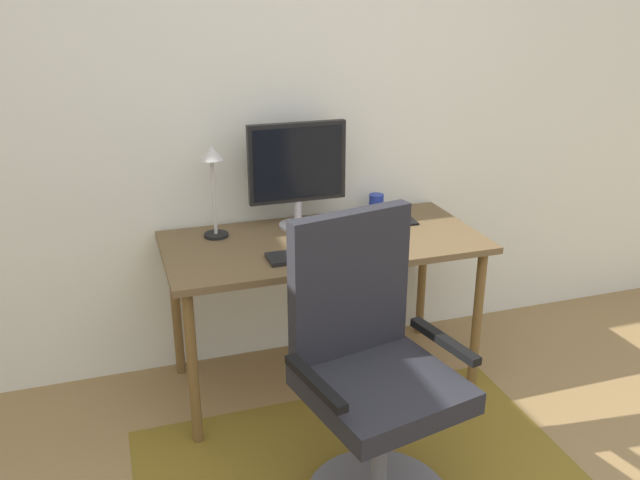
{
  "coord_description": "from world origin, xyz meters",
  "views": [
    {
      "loc": [
        -0.78,
        -0.87,
        1.82
      ],
      "look_at": [
        0.01,
        1.54,
        0.84
      ],
      "focal_mm": 37.45,
      "sensor_mm": 36.0,
      "label": 1
    }
  ],
  "objects_px": {
    "desk": "(324,254)",
    "cell_phone": "(407,220)",
    "office_chair": "(371,391)",
    "keyboard": "(318,254)",
    "monitor": "(297,167)",
    "desk_lamp": "(212,173)",
    "computer_mouse": "(384,243)",
    "coffee_cup": "(376,204)"
  },
  "relations": [
    {
      "from": "desk",
      "to": "keyboard",
      "type": "height_order",
      "value": "keyboard"
    },
    {
      "from": "monitor",
      "to": "office_chair",
      "type": "xyz_separation_m",
      "value": [
        -0.03,
        -1.01,
        -0.56
      ]
    },
    {
      "from": "monitor",
      "to": "keyboard",
      "type": "bearing_deg",
      "value": -93.88
    },
    {
      "from": "cell_phone",
      "to": "keyboard",
      "type": "bearing_deg",
      "value": -147.4
    },
    {
      "from": "desk",
      "to": "computer_mouse",
      "type": "xyz_separation_m",
      "value": [
        0.22,
        -0.17,
        0.09
      ]
    },
    {
      "from": "coffee_cup",
      "to": "desk_lamp",
      "type": "xyz_separation_m",
      "value": [
        -0.82,
        -0.07,
        0.25
      ]
    },
    {
      "from": "cell_phone",
      "to": "desk_lamp",
      "type": "height_order",
      "value": "desk_lamp"
    },
    {
      "from": "desk",
      "to": "coffee_cup",
      "type": "relative_size",
      "value": 14.35
    },
    {
      "from": "coffee_cup",
      "to": "computer_mouse",
      "type": "bearing_deg",
      "value": -108.09
    },
    {
      "from": "keyboard",
      "to": "computer_mouse",
      "type": "distance_m",
      "value": 0.31
    },
    {
      "from": "coffee_cup",
      "to": "desk_lamp",
      "type": "height_order",
      "value": "desk_lamp"
    },
    {
      "from": "desk",
      "to": "office_chair",
      "type": "height_order",
      "value": "office_chair"
    },
    {
      "from": "desk_lamp",
      "to": "office_chair",
      "type": "distance_m",
      "value": 1.2
    },
    {
      "from": "cell_phone",
      "to": "computer_mouse",
      "type": "bearing_deg",
      "value": -125.41
    },
    {
      "from": "monitor",
      "to": "keyboard",
      "type": "xyz_separation_m",
      "value": [
        -0.03,
        -0.38,
        -0.28
      ]
    },
    {
      "from": "desk",
      "to": "office_chair",
      "type": "distance_m",
      "value": 0.84
    },
    {
      "from": "computer_mouse",
      "to": "cell_phone",
      "type": "distance_m",
      "value": 0.37
    },
    {
      "from": "computer_mouse",
      "to": "keyboard",
      "type": "bearing_deg",
      "value": -179.21
    },
    {
      "from": "desk_lamp",
      "to": "keyboard",
      "type": "bearing_deg",
      "value": -44.75
    },
    {
      "from": "coffee_cup",
      "to": "cell_phone",
      "type": "bearing_deg",
      "value": -57.52
    },
    {
      "from": "coffee_cup",
      "to": "keyboard",
      "type": "bearing_deg",
      "value": -135.81
    },
    {
      "from": "cell_phone",
      "to": "office_chair",
      "type": "height_order",
      "value": "office_chair"
    },
    {
      "from": "computer_mouse",
      "to": "office_chair",
      "type": "bearing_deg",
      "value": -116.32
    },
    {
      "from": "monitor",
      "to": "computer_mouse",
      "type": "xyz_separation_m",
      "value": [
        0.28,
        -0.37,
        -0.27
      ]
    },
    {
      "from": "desk",
      "to": "office_chair",
      "type": "bearing_deg",
      "value": -96.58
    },
    {
      "from": "monitor",
      "to": "desk_lamp",
      "type": "distance_m",
      "value": 0.39
    },
    {
      "from": "desk_lamp",
      "to": "office_chair",
      "type": "xyz_separation_m",
      "value": [
        0.36,
        -1.0,
        -0.57
      ]
    },
    {
      "from": "desk_lamp",
      "to": "coffee_cup",
      "type": "bearing_deg",
      "value": 5.13
    },
    {
      "from": "desk",
      "to": "keyboard",
      "type": "xyz_separation_m",
      "value": [
        -0.09,
        -0.18,
        0.08
      ]
    },
    {
      "from": "computer_mouse",
      "to": "desk_lamp",
      "type": "height_order",
      "value": "desk_lamp"
    },
    {
      "from": "monitor",
      "to": "coffee_cup",
      "type": "distance_m",
      "value": 0.49
    },
    {
      "from": "keyboard",
      "to": "office_chair",
      "type": "relative_size",
      "value": 0.39
    },
    {
      "from": "monitor",
      "to": "coffee_cup",
      "type": "height_order",
      "value": "monitor"
    },
    {
      "from": "computer_mouse",
      "to": "office_chair",
      "type": "height_order",
      "value": "office_chair"
    },
    {
      "from": "keyboard",
      "to": "desk_lamp",
      "type": "xyz_separation_m",
      "value": [
        -0.37,
        0.36,
        0.29
      ]
    },
    {
      "from": "desk",
      "to": "cell_phone",
      "type": "height_order",
      "value": "cell_phone"
    },
    {
      "from": "coffee_cup",
      "to": "office_chair",
      "type": "height_order",
      "value": "office_chair"
    },
    {
      "from": "desk",
      "to": "cell_phone",
      "type": "xyz_separation_m",
      "value": [
        0.46,
        0.11,
        0.08
      ]
    },
    {
      "from": "desk",
      "to": "desk_lamp",
      "type": "height_order",
      "value": "desk_lamp"
    },
    {
      "from": "coffee_cup",
      "to": "office_chair",
      "type": "distance_m",
      "value": 1.21
    },
    {
      "from": "desk",
      "to": "monitor",
      "type": "height_order",
      "value": "monitor"
    },
    {
      "from": "monitor",
      "to": "coffee_cup",
      "type": "xyz_separation_m",
      "value": [
        0.42,
        0.06,
        -0.24
      ]
    }
  ]
}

